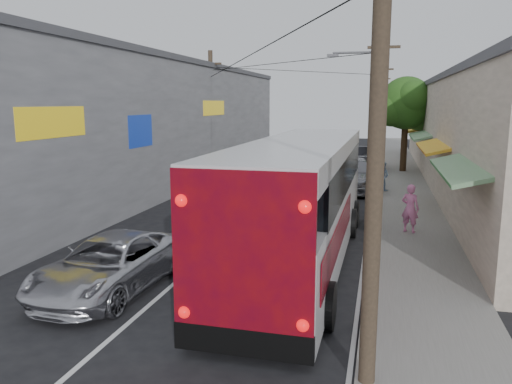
# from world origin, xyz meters

# --- Properties ---
(ground) EXTENTS (120.00, 120.00, 0.00)m
(ground) POSITION_xyz_m (0.00, 0.00, 0.00)
(ground) COLOR black
(ground) RESTS_ON ground
(sidewalk) EXTENTS (3.00, 80.00, 0.12)m
(sidewalk) POSITION_xyz_m (6.50, 20.00, 0.06)
(sidewalk) COLOR slate
(sidewalk) RESTS_ON ground
(building_right) EXTENTS (7.09, 40.00, 6.25)m
(building_right) POSITION_xyz_m (10.99, 22.00, 3.15)
(building_right) COLOR beige
(building_right) RESTS_ON ground
(building_left) EXTENTS (7.20, 36.00, 7.25)m
(building_left) POSITION_xyz_m (-8.50, 18.00, 3.65)
(building_left) COLOR gray
(building_left) RESTS_ON ground
(utility_poles) EXTENTS (11.80, 45.28, 8.00)m
(utility_poles) POSITION_xyz_m (3.13, 20.33, 4.13)
(utility_poles) COLOR #473828
(utility_poles) RESTS_ON ground
(street_tree) EXTENTS (4.40, 4.00, 6.60)m
(street_tree) POSITION_xyz_m (6.87, 26.02, 4.67)
(street_tree) COLOR #3F2B19
(street_tree) RESTS_ON ground
(coach_bus) EXTENTS (3.06, 12.98, 3.73)m
(coach_bus) POSITION_xyz_m (3.00, 4.67, 1.93)
(coach_bus) COLOR silver
(coach_bus) RESTS_ON ground
(jeepney) EXTENTS (2.65, 5.21, 1.41)m
(jeepney) POSITION_xyz_m (-1.40, 1.00, 0.70)
(jeepney) COLOR silver
(jeepney) RESTS_ON ground
(parked_suv) EXTENTS (2.99, 6.14, 1.72)m
(parked_suv) POSITION_xyz_m (3.80, 18.00, 0.86)
(parked_suv) COLOR gray
(parked_suv) RESTS_ON ground
(parked_car_mid) EXTENTS (1.68, 4.03, 1.36)m
(parked_car_mid) POSITION_xyz_m (4.60, 26.00, 0.68)
(parked_car_mid) COLOR #25252A
(parked_car_mid) RESTS_ON ground
(parked_car_far) EXTENTS (2.35, 5.18, 1.65)m
(parked_car_far) POSITION_xyz_m (3.80, 27.00, 0.82)
(parked_car_far) COLOR black
(parked_car_far) RESTS_ON ground
(pedestrian_near) EXTENTS (0.77, 0.65, 1.79)m
(pedestrian_near) POSITION_xyz_m (6.40, 8.61, 1.01)
(pedestrian_near) COLOR pink
(pedestrian_near) RESTS_ON sidewalk
(pedestrian_far) EXTENTS (0.95, 0.88, 1.57)m
(pedestrian_far) POSITION_xyz_m (5.40, 17.49, 0.91)
(pedestrian_far) COLOR #8FADD1
(pedestrian_far) RESTS_ON sidewalk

